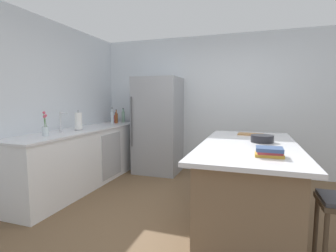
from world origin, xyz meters
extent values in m
plane|color=brown|center=(0.00, 0.00, 0.00)|extent=(7.20, 7.20, 0.00)
cube|color=silver|center=(0.00, 2.25, 1.30)|extent=(6.00, 0.10, 2.60)
cube|color=silver|center=(-2.45, 0.00, 1.30)|extent=(0.10, 6.00, 2.60)
cube|color=white|center=(-2.08, 0.73, 0.45)|extent=(0.65, 2.74, 0.90)
cube|color=silver|center=(-2.08, 0.73, 0.91)|extent=(0.68, 2.77, 0.03)
cube|color=#B2B5BA|center=(-1.75, 1.07, 0.45)|extent=(0.01, 0.60, 0.75)
cube|color=#7A6047|center=(0.50, 0.32, 0.43)|extent=(0.89, 1.98, 0.86)
cube|color=silver|center=(0.50, 0.32, 0.88)|extent=(1.05, 2.18, 0.04)
cube|color=#93969B|center=(-1.18, 1.85, 0.91)|extent=(0.83, 0.71, 1.81)
cylinder|color=#4C4C51|center=(-1.56, 1.47, 1.00)|extent=(0.02, 0.02, 0.91)
cylinder|color=#473828|center=(1.08, -0.61, 0.29)|extent=(0.04, 0.04, 0.58)
cylinder|color=#473828|center=(1.08, -0.31, 0.29)|extent=(0.04, 0.04, 0.58)
cylinder|color=silver|center=(-2.14, 0.32, 0.94)|extent=(0.05, 0.05, 0.02)
cylinder|color=silver|center=(-2.14, 0.32, 1.09)|extent=(0.02, 0.02, 0.28)
cylinder|color=silver|center=(-2.08, 0.32, 1.21)|extent=(0.14, 0.02, 0.02)
cylinder|color=silver|center=(-2.04, -0.06, 0.99)|extent=(0.08, 0.08, 0.12)
cylinder|color=#4C7F3D|center=(-2.06, -0.06, 1.10)|extent=(0.01, 0.03, 0.26)
sphere|color=#DB4C66|center=(-2.06, -0.06, 1.23)|extent=(0.04, 0.04, 0.04)
cylinder|color=#4C7F3D|center=(-2.04, -0.07, 1.08)|extent=(0.01, 0.01, 0.21)
sphere|color=#DB4C66|center=(-2.04, -0.07, 1.18)|extent=(0.04, 0.04, 0.04)
cylinder|color=#4C7F3D|center=(-2.03, -0.06, 1.08)|extent=(0.01, 0.04, 0.22)
sphere|color=#DB4C66|center=(-2.03, -0.06, 1.20)|extent=(0.04, 0.04, 0.04)
cylinder|color=gray|center=(-2.04, 0.61, 0.93)|extent=(0.14, 0.14, 0.01)
cylinder|color=white|center=(-2.04, 0.61, 1.07)|extent=(0.11, 0.11, 0.26)
cylinder|color=gray|center=(-2.04, 0.61, 1.22)|extent=(0.02, 0.02, 0.04)
cylinder|color=#8CB79E|center=(-2.02, 2.00, 1.04)|extent=(0.06, 0.06, 0.22)
cylinder|color=#8CB79E|center=(-2.02, 2.00, 1.18)|extent=(0.03, 0.03, 0.06)
cylinder|color=black|center=(-2.02, 2.00, 1.21)|extent=(0.03, 0.03, 0.01)
cylinder|color=red|center=(-2.14, 1.91, 1.00)|extent=(0.06, 0.06, 0.16)
cylinder|color=red|center=(-2.14, 1.91, 1.10)|extent=(0.02, 0.02, 0.04)
cylinder|color=black|center=(-2.14, 1.91, 1.13)|extent=(0.02, 0.02, 0.01)
cylinder|color=#994C23|center=(-2.07, 1.82, 1.02)|extent=(0.06, 0.06, 0.19)
cylinder|color=#994C23|center=(-2.07, 1.82, 1.15)|extent=(0.02, 0.02, 0.07)
cylinder|color=black|center=(-2.07, 1.82, 1.19)|extent=(0.02, 0.02, 0.01)
cylinder|color=silver|center=(-2.11, 1.72, 1.04)|extent=(0.06, 0.06, 0.24)
cylinder|color=silver|center=(-2.11, 1.72, 1.19)|extent=(0.03, 0.03, 0.06)
cylinder|color=black|center=(-2.11, 1.72, 1.23)|extent=(0.03, 0.03, 0.01)
cube|color=gold|center=(0.68, -0.31, 0.92)|extent=(0.24, 0.16, 0.03)
cube|color=#A83338|center=(0.68, -0.31, 0.94)|extent=(0.22, 0.18, 0.02)
cube|color=#334770|center=(0.68, -0.31, 0.97)|extent=(0.23, 0.18, 0.03)
cylinder|color=black|center=(0.65, 0.47, 0.95)|extent=(0.26, 0.26, 0.08)
cube|color=#9E7042|center=(0.51, 1.06, 0.91)|extent=(0.36, 0.24, 0.02)
camera|label=1|loc=(0.53, -2.68, 1.41)|focal=27.12mm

